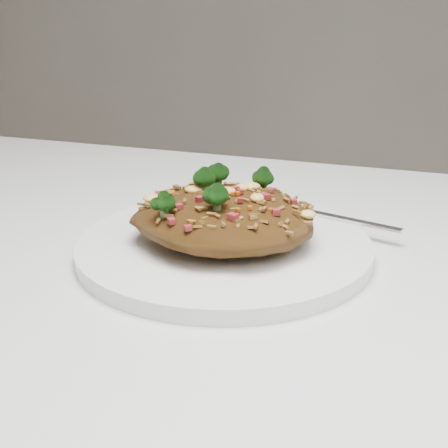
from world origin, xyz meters
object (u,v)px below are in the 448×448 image
(fork, at_px, (329,216))
(dining_table, at_px, (217,377))
(fried_rice, at_px, (224,210))
(plate, at_px, (224,247))

(fork, bearing_deg, dining_table, -98.37)
(dining_table, bearing_deg, fried_rice, 103.82)
(dining_table, xyz_separation_m, plate, (-0.01, 0.06, 0.10))
(plate, bearing_deg, fried_rice, 150.52)
(fried_rice, bearing_deg, fork, 48.36)
(dining_table, height_order, fork, fork)
(dining_table, xyz_separation_m, fried_rice, (-0.01, 0.06, 0.13))
(dining_table, relative_size, fried_rice, 7.47)
(plate, bearing_deg, fork, 48.59)
(dining_table, distance_m, fried_rice, 0.15)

